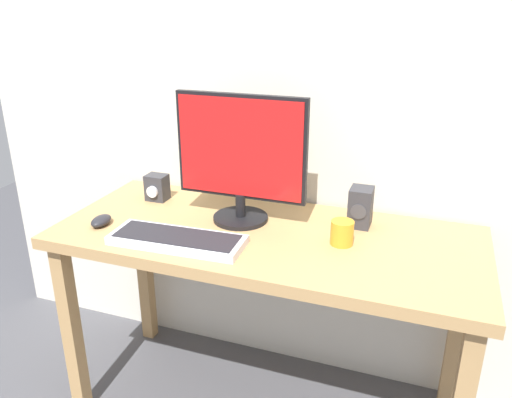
% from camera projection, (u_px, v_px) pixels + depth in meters
% --- Properties ---
extents(wall_back, '(2.90, 0.04, 3.00)m').
position_uv_depth(wall_back, '(299.00, 10.00, 1.81)').
color(wall_back, silver).
rests_on(wall_back, ground_plane).
extents(desk, '(1.48, 0.63, 0.78)m').
position_uv_depth(desk, '(266.00, 256.00, 1.80)').
color(desk, tan).
rests_on(desk, ground_plane).
extents(monitor, '(0.48, 0.20, 0.46)m').
position_uv_depth(monitor, '(241.00, 156.00, 1.79)').
color(monitor, black).
rests_on(monitor, desk).
extents(keyboard_primary, '(0.46, 0.18, 0.03)m').
position_uv_depth(keyboard_primary, '(177.00, 240.00, 1.68)').
color(keyboard_primary, silver).
rests_on(keyboard_primary, desk).
extents(mouse, '(0.07, 0.10, 0.03)m').
position_uv_depth(mouse, '(101.00, 221.00, 1.82)').
color(mouse, '#232328').
rests_on(mouse, desk).
extents(speaker_right, '(0.08, 0.09, 0.14)m').
position_uv_depth(speaker_right, '(360.00, 207.00, 1.80)').
color(speaker_right, '#333338').
rests_on(speaker_right, desk).
extents(audio_controller, '(0.08, 0.08, 0.10)m').
position_uv_depth(audio_controller, '(157.00, 188.00, 2.04)').
color(audio_controller, '#333338').
rests_on(audio_controller, desk).
extents(coffee_mug, '(0.08, 0.08, 0.08)m').
position_uv_depth(coffee_mug, '(342.00, 233.00, 1.67)').
color(coffee_mug, orange).
rests_on(coffee_mug, desk).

